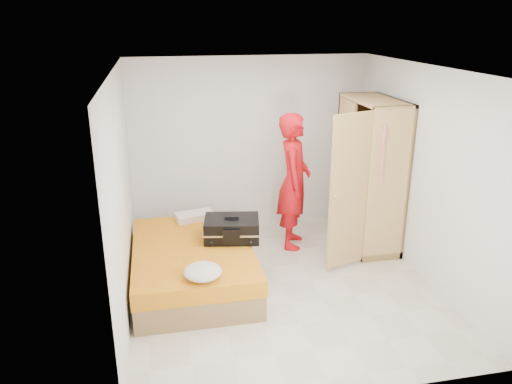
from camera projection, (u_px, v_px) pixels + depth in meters
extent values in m
plane|color=beige|center=(280.00, 283.00, 6.19)|extent=(4.00, 4.00, 0.00)
plane|color=white|center=(284.00, 69.00, 5.32)|extent=(4.00, 4.00, 0.00)
cube|color=white|center=(250.00, 143.00, 7.61)|extent=(3.60, 0.02, 2.60)
cube|color=white|center=(345.00, 264.00, 3.91)|extent=(3.60, 0.02, 2.60)
cube|color=white|center=(122.00, 195.00, 5.42)|extent=(0.02, 4.00, 2.60)
cube|color=white|center=(425.00, 175.00, 6.10)|extent=(0.02, 4.00, 2.60)
cube|color=olive|center=(194.00, 272.00, 6.15)|extent=(1.40, 2.00, 0.30)
cube|color=gold|center=(193.00, 254.00, 6.07)|extent=(1.42, 2.02, 0.20)
cube|color=tan|center=(388.00, 173.00, 7.01)|extent=(0.04, 1.20, 2.10)
cube|color=tan|center=(388.00, 187.00, 6.42)|extent=(0.58, 0.04, 2.10)
cube|color=tan|center=(354.00, 163.00, 7.49)|extent=(0.58, 0.04, 2.10)
cube|color=tan|center=(376.00, 100.00, 6.61)|extent=(0.58, 1.20, 0.04)
cube|color=tan|center=(365.00, 239.00, 7.29)|extent=(0.58, 1.20, 0.10)
cube|color=tan|center=(344.00, 169.00, 7.18)|extent=(0.04, 0.59, 2.00)
cube|color=tan|center=(349.00, 192.00, 6.24)|extent=(0.57, 0.23, 2.00)
cylinder|color=#B2B2B7|center=(375.00, 112.00, 6.67)|extent=(0.02, 1.10, 0.02)
imported|color=red|center=(294.00, 181.00, 6.94)|extent=(0.65, 0.81, 1.92)
cube|color=black|center=(232.00, 229.00, 6.21)|extent=(0.74, 0.59, 0.27)
cube|color=black|center=(232.00, 217.00, 6.16)|extent=(0.18, 0.08, 0.03)
ellipsoid|color=white|center=(203.00, 272.00, 5.28)|extent=(0.40, 0.40, 0.15)
cube|color=white|center=(195.00, 216.00, 6.82)|extent=(0.55, 0.36, 0.09)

